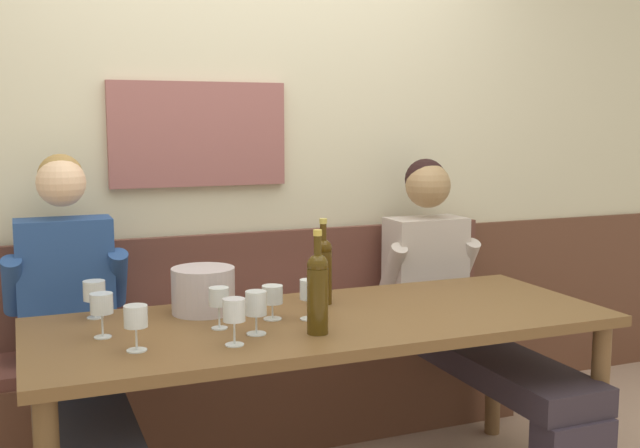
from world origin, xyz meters
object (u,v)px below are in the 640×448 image
object	(u,v)px
person_center_left_seat	(463,305)
wine_glass_center_front	(219,298)
wine_glass_center_rear	(102,305)
wine_bottle_amber_mid	(323,268)
ice_bucket	(203,290)
wine_glass_by_bottle	(234,311)
dining_table	(325,338)
wine_glass_near_bucket	(136,319)
wine_glass_mid_left	(272,297)
person_center_right_seat	(74,348)
wine_glass_mid_right	(309,292)
wall_bench	(268,378)
wine_bottle_green_tall	(318,290)
wine_glass_right_end	(256,306)
wine_glass_left_end	(94,292)

from	to	relation	value
person_center_left_seat	wine_glass_center_front	size ratio (longest dim) A/B	8.75
person_center_left_seat	wine_glass_center_rear	world-z (taller)	person_center_left_seat
wine_bottle_amber_mid	wine_glass_center_rear	size ratio (longest dim) A/B	2.25
ice_bucket	wine_glass_by_bottle	xyz separation A→B (m)	(-0.01, -0.45, 0.03)
dining_table	wine_glass_near_bucket	xyz separation A→B (m)	(-0.71, -0.16, 0.19)
wine_glass_mid_left	person_center_left_seat	bearing A→B (deg)	16.36
dining_table	person_center_right_seat	bearing A→B (deg)	159.45
wine_glass_near_bucket	wine_glass_mid_right	size ratio (longest dim) A/B	0.99
wine_glass_by_bottle	wine_glass_near_bucket	bearing A→B (deg)	169.36
wall_bench	wine_bottle_green_tall	xyz separation A→B (m)	(-0.11, -0.89, 0.61)
person_center_left_seat	wine_bottle_green_tall	bearing A→B (deg)	-150.15
ice_bucket	wine_glass_mid_right	distance (m)	0.41
wine_glass_center_front	wine_glass_right_end	world-z (taller)	wine_glass_right_end
wine_glass_mid_left	wine_glass_by_bottle	distance (m)	0.34
person_center_right_seat	wine_glass_mid_left	world-z (taller)	person_center_right_seat
wine_bottle_green_tall	wine_glass_near_bucket	size ratio (longest dim) A/B	2.44
ice_bucket	wine_glass_left_end	distance (m)	0.39
dining_table	wine_glass_near_bucket	world-z (taller)	wine_glass_near_bucket
dining_table	wine_glass_mid_left	bearing A→B (deg)	166.94
wall_bench	wine_glass_center_rear	bearing A→B (deg)	-139.96
ice_bucket	wine_glass_right_end	bearing A→B (deg)	-74.71
wine_bottle_green_tall	wine_glass_right_end	xyz separation A→B (m)	(-0.20, 0.07, -0.05)
ice_bucket	wine_glass_near_bucket	size ratio (longest dim) A/B	1.62
ice_bucket	person_center_right_seat	bearing A→B (deg)	169.24
person_center_right_seat	person_center_left_seat	world-z (taller)	person_center_right_seat
wine_bottle_green_tall	dining_table	bearing A→B (deg)	60.48
wine_glass_left_end	wine_glass_mid_right	xyz separation A→B (m)	(0.72, -0.31, 0.01)
person_center_left_seat	person_center_right_seat	bearing A→B (deg)	-179.51
ice_bucket	wine_glass_mid_right	bearing A→B (deg)	-35.92
person_center_right_seat	ice_bucket	world-z (taller)	person_center_right_seat
wall_bench	wine_glass_by_bottle	xyz separation A→B (m)	(-0.41, -0.91, 0.57)
wine_glass_center_front	wine_glass_by_bottle	xyz separation A→B (m)	(-0.00, -0.21, 0.00)
wine_bottle_amber_mid	wine_glass_mid_left	world-z (taller)	wine_bottle_amber_mid
person_center_right_seat	wine_glass_near_bucket	size ratio (longest dim) A/B	9.07
wine_bottle_green_tall	wine_glass_by_bottle	bearing A→B (deg)	-175.09
ice_bucket	wine_glass_by_bottle	bearing A→B (deg)	-90.75
dining_table	person_center_right_seat	distance (m)	0.93
person_center_left_seat	wine_glass_right_end	world-z (taller)	person_center_left_seat
person_center_right_seat	ice_bucket	xyz separation A→B (m)	(0.47, -0.09, 0.20)
dining_table	wine_glass_near_bucket	size ratio (longest dim) A/B	14.49
wine_bottle_green_tall	wine_glass_near_bucket	distance (m)	0.60
ice_bucket	wine_glass_center_rear	distance (m)	0.44
wine_glass_near_bucket	wine_glass_center_rear	size ratio (longest dim) A/B	0.97
wine_bottle_amber_mid	wine_glass_left_end	bearing A→B (deg)	172.63
dining_table	wine_glass_right_end	size ratio (longest dim) A/B	14.23
wine_glass_mid_left	wine_glass_left_end	xyz separation A→B (m)	(-0.60, 0.26, 0.01)
wine_bottle_amber_mid	dining_table	bearing A→B (deg)	-109.87
wine_glass_right_end	wine_glass_mid_left	bearing A→B (deg)	55.55
wall_bench	wine_glass_right_end	world-z (taller)	wall_bench
ice_bucket	wine_glass_center_rear	size ratio (longest dim) A/B	1.58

